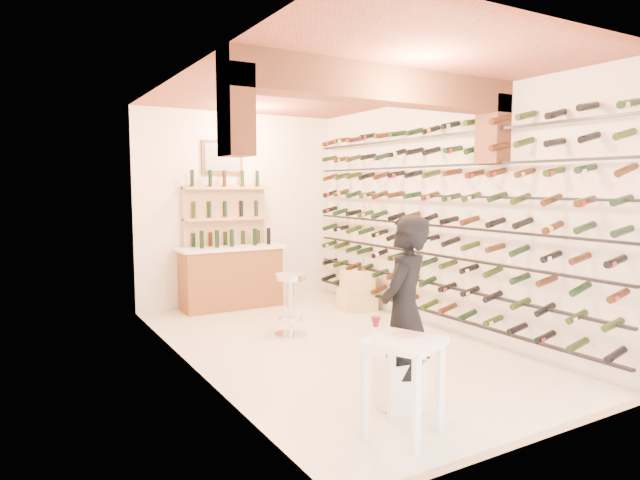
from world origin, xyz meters
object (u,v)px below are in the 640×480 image
at_px(back_counter, 231,276).
at_px(chrome_barstool, 291,300).
at_px(person, 404,313).
at_px(tasting_table, 403,357).
at_px(crate_lower, 357,300).
at_px(white_stool, 400,383).
at_px(wine_rack, 428,218).

height_order(back_counter, chrome_barstool, back_counter).
distance_m(person, chrome_barstool, 2.65).
xyz_separation_m(tasting_table, crate_lower, (2.19, 3.86, -0.48)).
height_order(white_stool, person, person).
bearing_deg(wine_rack, crate_lower, 96.04).
xyz_separation_m(wine_rack, person, (-1.99, -1.96, -0.68)).
xyz_separation_m(chrome_barstool, crate_lower, (1.62, 0.81, -0.31)).
bearing_deg(chrome_barstool, tasting_table, -100.64).
bearing_deg(back_counter, white_stool, -92.22).
bearing_deg(back_counter, chrome_barstool, -88.30).
xyz_separation_m(wine_rack, chrome_barstool, (-1.77, 0.65, -1.07)).
relative_size(tasting_table, white_stool, 2.14).
bearing_deg(tasting_table, white_stool, 29.03).
bearing_deg(wine_rack, tasting_table, -134.48).
bearing_deg(chrome_barstool, crate_lower, 26.75).
bearing_deg(crate_lower, wine_rack, -83.96).
bearing_deg(wine_rack, white_stool, -136.05).
bearing_deg(person, back_counter, -122.51).
relative_size(back_counter, person, 0.98).
bearing_deg(crate_lower, white_stool, -118.55).
bearing_deg(chrome_barstool, white_stool, -95.22).
xyz_separation_m(tasting_table, white_stool, (0.33, 0.45, -0.42)).
height_order(person, chrome_barstool, person).
xyz_separation_m(white_stool, person, (0.02, -0.02, 0.64)).
distance_m(tasting_table, white_stool, 0.70).
distance_m(white_stool, crate_lower, 3.88).
bearing_deg(wine_rack, back_counter, 124.66).
distance_m(chrome_barstool, crate_lower, 1.84).
height_order(wine_rack, white_stool, wine_rack).
relative_size(wine_rack, white_stool, 12.73).
distance_m(tasting_table, crate_lower, 4.46).
distance_m(back_counter, tasting_table, 5.06).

